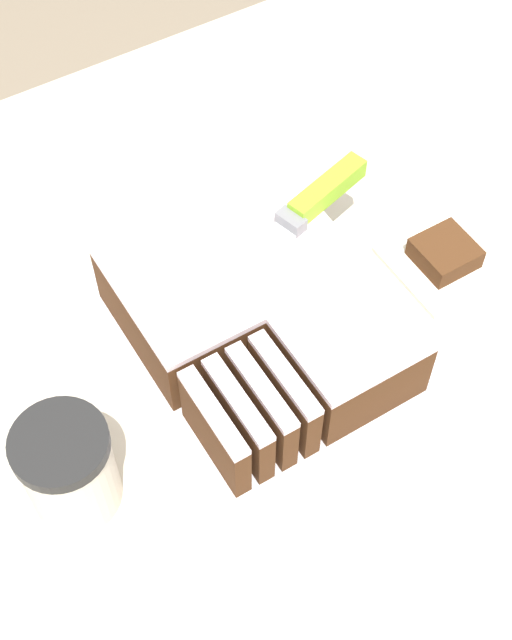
# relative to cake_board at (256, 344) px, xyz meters

# --- Properties ---
(countertop) EXTENTS (1.40, 1.10, 0.95)m
(countertop) POSITION_rel_cake_board_xyz_m (0.00, -0.06, -0.48)
(countertop) COLOR beige
(countertop) RESTS_ON ground_plane
(cake_board) EXTENTS (0.31, 0.36, 0.01)m
(cake_board) POSITION_rel_cake_board_xyz_m (0.00, 0.00, 0.00)
(cake_board) COLOR silver
(cake_board) RESTS_ON countertop
(cake) EXTENTS (0.23, 0.28, 0.08)m
(cake) POSITION_rel_cake_board_xyz_m (0.01, 0.01, 0.04)
(cake) COLOR #472814
(cake) RESTS_ON cake_board
(knife) EXTENTS (0.28, 0.10, 0.02)m
(knife) POSITION_rel_cake_board_xyz_m (0.10, 0.06, 0.09)
(knife) COLOR silver
(knife) RESTS_ON cake
(coffee_cup) EXTENTS (0.09, 0.09, 0.11)m
(coffee_cup) POSITION_rel_cake_board_xyz_m (-0.23, -0.06, 0.05)
(coffee_cup) COLOR beige
(coffee_cup) RESTS_ON countertop
(paper_napkin) EXTENTS (0.11, 0.11, 0.01)m
(paper_napkin) POSITION_rel_cake_board_xyz_m (0.23, -0.02, 0.00)
(paper_napkin) COLOR white
(paper_napkin) RESTS_ON countertop
(brownie) EXTENTS (0.06, 0.06, 0.02)m
(brownie) POSITION_rel_cake_board_xyz_m (0.23, -0.02, 0.02)
(brownie) COLOR #472814
(brownie) RESTS_ON paper_napkin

